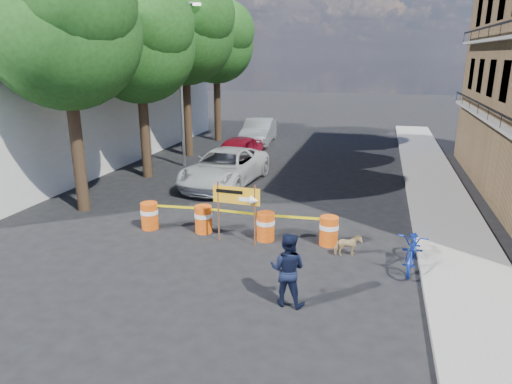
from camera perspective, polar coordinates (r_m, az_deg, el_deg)
The scene contains 19 objects.
ground at distance 13.71m, azimuth -1.72°, elevation -7.25°, with size 120.00×120.00×0.00m, color black.
sidewalk_east at distance 18.98m, azimuth 22.09°, elevation -1.35°, with size 2.40×40.00×0.15m, color gray.
white_building at distance 27.69m, azimuth -22.37°, elevation 10.20°, with size 8.00×22.00×6.00m, color silver.
tree_near at distance 17.43m, azimuth -22.71°, elevation 18.13°, with size 5.46×5.20×9.15m.
tree_mid_a at distance 21.64m, azimuth -14.30°, elevation 17.42°, with size 5.25×5.00×8.68m.
tree_mid_b at distance 26.15m, azimuth -8.84°, elevation 19.08°, with size 5.67×5.40×9.62m.
tree_far at distance 30.79m, azimuth -4.92°, elevation 17.91°, with size 5.04×4.80×8.84m.
streetlamp at distance 23.55m, azimuth -9.25°, elevation 13.64°, with size 1.25×0.18×8.00m.
barrel_far_left at distance 15.56m, azimuth -13.17°, elevation -2.84°, with size 0.58×0.58×0.90m.
barrel_mid_left at distance 14.94m, azimuth -6.58°, elevation -3.33°, with size 0.58×0.58×0.90m.
barrel_mid_right at distance 14.24m, azimuth 1.20°, elevation -4.25°, with size 0.58×0.58×0.90m.
barrel_far_right at distance 14.06m, azimuth 9.09°, elevation -4.75°, with size 0.58×0.58×0.90m.
detour_sign at distance 13.61m, azimuth -1.71°, elevation -1.08°, with size 1.49×0.29×1.92m.
pedestrian at distance 10.59m, azimuth 3.96°, elevation -9.63°, with size 0.85×0.67×1.76m, color black.
bicycle at distance 12.94m, azimuth 19.25°, elevation -4.56°, with size 0.75×1.14×2.16m, color #122D9A.
dog at distance 13.46m, azimuth 11.41°, elevation -6.58°, with size 0.34×0.76×0.64m, color tan.
suv_white at distance 20.30m, azimuth -3.92°, elevation 3.08°, with size 2.60×5.64×1.57m, color silver.
sedan_red at distance 23.43m, azimuth -2.46°, elevation 4.95°, with size 1.84×4.57×1.56m, color maroon.
sedan_silver at distance 29.88m, azimuth 0.37°, elevation 7.61°, with size 1.73×4.97×1.64m, color #A4A7AB.
Camera 1 is at (3.64, -11.98, 5.58)m, focal length 32.00 mm.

